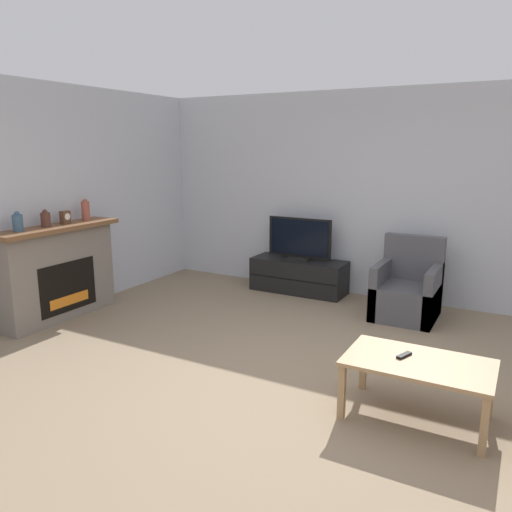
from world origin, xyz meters
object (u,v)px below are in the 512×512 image
at_px(fireplace, 58,271).
at_px(tv, 299,240).
at_px(armchair, 407,292).
at_px(coffee_table, 418,368).
at_px(tv_stand, 299,276).
at_px(mantel_vase_right, 86,210).
at_px(mantel_clock, 65,217).
at_px(mantel_vase_centre_left, 46,219).
at_px(remote, 404,355).
at_px(mantel_vase_left, 18,222).

relative_size(fireplace, tv, 1.69).
height_order(armchair, coffee_table, armchair).
distance_m(tv_stand, armchair, 1.58).
bearing_deg(tv_stand, mantel_vase_right, -136.84).
relative_size(tv, armchair, 0.97).
distance_m(mantel_clock, tv, 2.99).
distance_m(mantel_vase_centre_left, armchair, 4.22).
xyz_separation_m(mantel_clock, coffee_table, (4.11, -0.43, -0.78)).
xyz_separation_m(mantel_vase_centre_left, tv_stand, (2.00, 2.45, -0.96)).
bearing_deg(mantel_vase_centre_left, tv, 50.78).
bearing_deg(fireplace, tv, 49.19).
distance_m(fireplace, coffee_table, 4.14).
relative_size(mantel_vase_centre_left, coffee_table, 0.19).
bearing_deg(mantel_clock, fireplace, -96.48).
distance_m(tv, remote, 3.28).
distance_m(mantel_vase_right, remote, 4.13).
relative_size(mantel_vase_centre_left, armchair, 0.21).
xyz_separation_m(mantel_vase_centre_left, mantel_vase_right, (0.00, 0.58, 0.03)).
height_order(mantel_vase_left, remote, mantel_vase_left).
xyz_separation_m(fireplace, mantel_vase_centre_left, (0.02, -0.12, 0.63)).
xyz_separation_m(fireplace, mantel_vase_right, (0.02, 0.46, 0.66)).
bearing_deg(tv_stand, fireplace, -130.79).
distance_m(tv, coffee_table, 3.38).
relative_size(mantel_vase_left, mantel_vase_right, 0.81).
bearing_deg(mantel_vase_centre_left, remote, -1.91).
bearing_deg(armchair, mantel_vase_centre_left, -149.17).
height_order(mantel_clock, remote, mantel_clock).
height_order(mantel_vase_left, mantel_clock, mantel_vase_left).
relative_size(mantel_vase_left, tv, 0.24).
relative_size(tv_stand, remote, 8.43).
bearing_deg(mantel_clock, coffee_table, -6.01).
bearing_deg(mantel_vase_centre_left, fireplace, 98.25).
height_order(fireplace, tv, fireplace).
distance_m(mantel_clock, armchair, 4.09).
bearing_deg(armchair, coffee_table, -75.97).
height_order(mantel_vase_left, mantel_vase_right, mantel_vase_right).
height_order(mantel_clock, coffee_table, mantel_clock).
height_order(mantel_vase_left, tv_stand, mantel_vase_left).
bearing_deg(fireplace, tv_stand, 49.21).
bearing_deg(remote, mantel_vase_right, -169.28).
xyz_separation_m(mantel_vase_right, tv, (2.00, 1.87, -0.50)).
height_order(mantel_vase_right, armchair, mantel_vase_right).
bearing_deg(coffee_table, mantel_vase_centre_left, 177.73).
height_order(mantel_vase_centre_left, armchair, mantel_vase_centre_left).
xyz_separation_m(armchair, remote, (0.46, -2.25, 0.16)).
relative_size(mantel_vase_left, coffee_table, 0.21).
xyz_separation_m(mantel_vase_centre_left, mantel_clock, (0.00, 0.27, -0.01)).
height_order(mantel_clock, armchair, mantel_clock).
bearing_deg(tv, mantel_vase_left, -125.56).
xyz_separation_m(mantel_clock, tv_stand, (2.00, 2.18, -0.95)).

